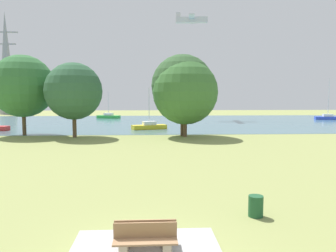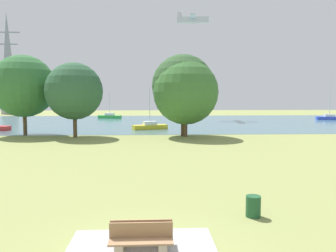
# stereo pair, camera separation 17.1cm
# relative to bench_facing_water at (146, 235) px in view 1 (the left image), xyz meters

# --- Properties ---
(ground_plane) EXTENTS (160.00, 160.00, 0.00)m
(ground_plane) POSITION_rel_bench_facing_water_xyz_m (0.00, 21.73, -0.47)
(ground_plane) COLOR #8C9351
(bench_facing_water) EXTENTS (1.80, 0.48, 0.89)m
(bench_facing_water) POSITION_rel_bench_facing_water_xyz_m (0.00, 0.00, 0.00)
(bench_facing_water) COLOR tan
(bench_facing_water) RESTS_ON concrete_pad
(bench_facing_inland) EXTENTS (1.80, 0.48, 0.89)m
(bench_facing_inland) POSITION_rel_bench_facing_water_xyz_m (0.00, -0.54, 0.00)
(bench_facing_inland) COLOR tan
(bench_facing_inland) RESTS_ON concrete_pad
(litter_bin) EXTENTS (0.56, 0.56, 0.80)m
(litter_bin) POSITION_rel_bench_facing_water_xyz_m (4.14, 2.56, -0.07)
(litter_bin) COLOR #1E512D
(litter_bin) RESTS_ON ground
(water_surface) EXTENTS (140.00, 40.00, 0.02)m
(water_surface) POSITION_rel_bench_facing_water_xyz_m (0.00, 49.73, -0.46)
(water_surface) COLOR slate
(water_surface) RESTS_ON ground
(sailboat_green) EXTENTS (5.03, 2.83, 5.59)m
(sailboat_green) POSITION_rel_bench_facing_water_xyz_m (-8.52, 60.71, -0.02)
(sailboat_green) COLOR green
(sailboat_green) RESTS_ON water_surface
(sailboat_yellow) EXTENTS (5.03, 2.99, 5.74)m
(sailboat_yellow) POSITION_rel_bench_facing_water_xyz_m (0.05, 36.62, -0.02)
(sailboat_yellow) COLOR yellow
(sailboat_yellow) RESTS_ON water_surface
(sailboat_blue) EXTENTS (5.02, 2.61, 8.06)m
(sailboat_blue) POSITION_rel_bench_facing_water_xyz_m (35.36, 54.23, 0.01)
(sailboat_blue) COLOR blue
(sailboat_blue) RESTS_ON water_surface
(tree_mid_shore) EXTENTS (7.29, 7.29, 9.41)m
(tree_mid_shore) POSITION_rel_bench_facing_water_xyz_m (-14.69, 30.44, 5.29)
(tree_mid_shore) COLOR brown
(tree_mid_shore) RESTS_ON ground
(tree_east_near) EXTENTS (6.36, 6.36, 8.33)m
(tree_east_near) POSITION_rel_bench_facing_water_xyz_m (-8.29, 28.06, 4.67)
(tree_east_near) COLOR brown
(tree_east_near) RESTS_ON ground
(tree_east_far) EXTENTS (7.13, 7.13, 9.36)m
(tree_east_far) POSITION_rel_bench_facing_water_xyz_m (3.90, 28.57, 5.32)
(tree_east_far) COLOR brown
(tree_east_far) RESTS_ON ground
(tree_west_far) EXTENTS (7.34, 7.34, 8.74)m
(tree_west_far) POSITION_rel_bench_facing_water_xyz_m (4.14, 27.80, 4.59)
(tree_west_far) COLOR brown
(tree_west_far) RESTS_ON ground
(electricity_pylon) EXTENTS (6.40, 4.40, 26.27)m
(electricity_pylon) POSITION_rel_bench_facing_water_xyz_m (-36.75, 79.33, 12.68)
(electricity_pylon) COLOR gray
(electricity_pylon) RESTS_ON ground
(light_aircraft) EXTENTS (6.49, 8.47, 2.10)m
(light_aircraft) POSITION_rel_bench_facing_water_xyz_m (8.65, 58.82, 19.58)
(light_aircraft) COLOR silver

